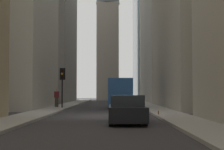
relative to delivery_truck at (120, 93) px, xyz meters
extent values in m
plane|color=#302D30|center=(-11.31, 1.40, -1.46)|extent=(135.00, 135.00, 0.00)
cube|color=gray|center=(-11.31, 5.90, -1.39)|extent=(90.00, 2.20, 0.14)
cube|color=gray|center=(-11.31, -3.10, -1.39)|extent=(90.00, 2.20, 0.14)
cube|color=#B7B2A5|center=(18.94, -9.20, 9.99)|extent=(19.15, 10.00, 22.90)
cube|color=gray|center=(19.24, 12.00, 11.23)|extent=(15.89, 10.00, 25.37)
cube|color=gray|center=(33.80, 1.65, 7.93)|extent=(4.22, 4.22, 18.79)
cube|color=#285699|center=(-0.91, 0.00, 0.08)|extent=(4.60, 2.25, 2.60)
cube|color=#38383D|center=(2.29, 0.00, -0.27)|extent=(1.90, 2.25, 1.90)
cube|color=black|center=(2.29, 0.00, 0.33)|extent=(1.92, 2.09, 0.64)
cylinder|color=black|center=(2.29, -0.98, -1.02)|extent=(0.88, 0.28, 0.88)
cylinder|color=black|center=(2.29, 0.99, -1.02)|extent=(0.88, 0.28, 0.88)
cylinder|color=black|center=(-2.31, -0.98, -1.02)|extent=(0.88, 0.28, 0.88)
cylinder|color=black|center=(-2.31, 0.99, -1.02)|extent=(0.88, 0.28, 0.88)
cube|color=black|center=(-17.16, 0.00, -0.93)|extent=(4.30, 1.78, 0.70)
cube|color=black|center=(-17.36, 0.00, -0.31)|extent=(2.10, 1.58, 0.54)
cylinder|color=black|center=(-15.81, -0.78, -1.14)|extent=(0.64, 0.22, 0.64)
cylinder|color=black|center=(-15.81, 0.78, -1.14)|extent=(0.64, 0.22, 0.64)
cylinder|color=black|center=(-18.51, -0.78, -1.14)|extent=(0.64, 0.22, 0.64)
cylinder|color=black|center=(-18.51, 0.78, -1.14)|extent=(0.64, 0.22, 0.64)
cylinder|color=black|center=(-1.90, 5.40, 0.02)|extent=(0.12, 0.12, 2.68)
cube|color=black|center=(-1.90, 5.40, 1.81)|extent=(0.28, 0.32, 0.90)
cube|color=black|center=(-1.75, 5.40, 1.81)|extent=(0.03, 0.52, 1.10)
sphere|color=black|center=(-2.06, 5.40, 2.11)|extent=(0.20, 0.20, 0.20)
sphere|color=orange|center=(-2.06, 5.40, 1.81)|extent=(0.20, 0.20, 0.20)
sphere|color=black|center=(-2.06, 5.40, 1.51)|extent=(0.20, 0.20, 0.20)
cylinder|color=#473D33|center=(-0.73, 6.02, -0.88)|extent=(0.16, 0.16, 0.89)
cylinder|color=#473D33|center=(-0.73, 6.19, -0.88)|extent=(0.16, 0.16, 0.89)
cube|color=maroon|center=(-0.73, 6.10, -0.13)|extent=(0.26, 0.44, 0.61)
sphere|color=tan|center=(-0.73, 6.10, 0.33)|extent=(0.22, 0.22, 0.22)
cylinder|color=brown|center=(-12.13, -2.22, -1.22)|extent=(0.07, 0.07, 0.20)
cylinder|color=brown|center=(-12.13, -2.22, -1.08)|extent=(0.03, 0.03, 0.07)
camera|label=1|loc=(-34.85, 0.71, 0.11)|focal=56.87mm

